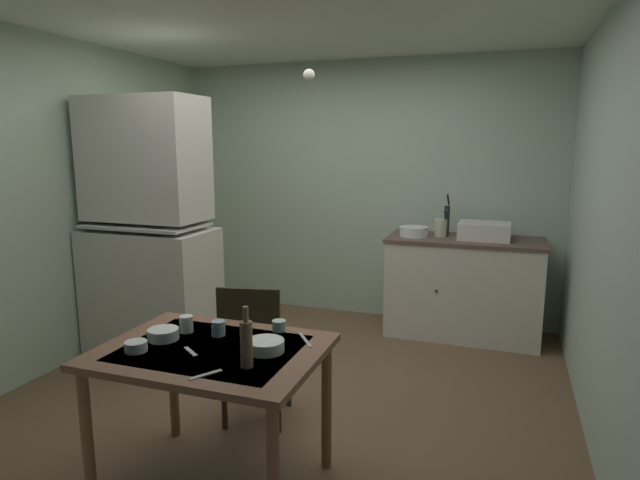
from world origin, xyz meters
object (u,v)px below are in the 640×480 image
(hand_pump, at_px, (447,218))
(hutch_cabinet, at_px, (149,238))
(teacup_cream, at_px, (279,326))
(serving_bowl_wide, at_px, (163,334))
(dining_table, at_px, (212,366))
(mixing_bowl_counter, at_px, (414,232))
(glass_bottle, at_px, (246,343))
(chair_far_side, at_px, (254,351))
(sink_basin, at_px, (484,231))

(hand_pump, bearing_deg, hutch_cabinet, -148.96)
(hutch_cabinet, xyz_separation_m, hand_pump, (2.23, 1.34, 0.09))
(hutch_cabinet, bearing_deg, teacup_cream, -33.15)
(hutch_cabinet, height_order, serving_bowl_wide, hutch_cabinet)
(dining_table, distance_m, teacup_cream, 0.42)
(hutch_cabinet, relative_size, teacup_cream, 28.31)
(hutch_cabinet, bearing_deg, mixing_bowl_counter, 32.57)
(dining_table, distance_m, serving_bowl_wide, 0.32)
(glass_bottle, bearing_deg, chair_far_side, 114.78)
(hutch_cabinet, height_order, teacup_cream, hutch_cabinet)
(hutch_cabinet, xyz_separation_m, mixing_bowl_counter, (1.95, 1.25, -0.03))
(serving_bowl_wide, bearing_deg, teacup_cream, 31.45)
(hutch_cabinet, bearing_deg, serving_bowl_wide, -50.96)
(hand_pump, relative_size, chair_far_side, 0.43)
(sink_basin, height_order, dining_table, sink_basin)
(sink_basin, xyz_separation_m, teacup_cream, (-0.94, -2.36, -0.20))
(teacup_cream, bearing_deg, dining_table, -123.59)
(mixing_bowl_counter, xyz_separation_m, glass_bottle, (-0.28, -2.78, -0.08))
(mixing_bowl_counter, bearing_deg, glass_bottle, -95.69)
(sink_basin, bearing_deg, serving_bowl_wide, -118.53)
(sink_basin, distance_m, serving_bowl_wide, 3.05)
(hand_pump, relative_size, mixing_bowl_counter, 1.51)
(hutch_cabinet, height_order, mixing_bowl_counter, hutch_cabinet)
(hand_pump, xyz_separation_m, glass_bottle, (-0.56, -2.88, -0.21))
(mixing_bowl_counter, height_order, teacup_cream, mixing_bowl_counter)
(teacup_cream, xyz_separation_m, glass_bottle, (0.05, -0.47, 0.09))
(teacup_cream, height_order, glass_bottle, glass_bottle)
(hand_pump, distance_m, serving_bowl_wide, 2.95)
(hutch_cabinet, height_order, sink_basin, hutch_cabinet)
(sink_basin, bearing_deg, glass_bottle, -107.42)
(sink_basin, bearing_deg, dining_table, -113.34)
(serving_bowl_wide, bearing_deg, dining_table, -3.33)
(teacup_cream, relative_size, glass_bottle, 0.26)
(serving_bowl_wide, distance_m, teacup_cream, 0.60)
(teacup_cream, bearing_deg, mixing_bowl_counter, 81.88)
(hutch_cabinet, relative_size, sink_basin, 4.79)
(hand_pump, xyz_separation_m, serving_bowl_wide, (-1.12, -2.72, -0.30))
(mixing_bowl_counter, relative_size, teacup_cream, 3.48)
(dining_table, bearing_deg, glass_bottle, -28.25)
(mixing_bowl_counter, distance_m, chair_far_side, 2.15)
(chair_far_side, distance_m, serving_bowl_wide, 0.72)
(hand_pump, xyz_separation_m, dining_table, (-0.83, -2.73, -0.42))
(hutch_cabinet, bearing_deg, hand_pump, 31.04)
(chair_far_side, relative_size, serving_bowl_wide, 5.79)
(chair_far_side, distance_m, teacup_cream, 0.53)
(sink_basin, height_order, mixing_bowl_counter, sink_basin)
(mixing_bowl_counter, relative_size, glass_bottle, 0.92)
(sink_basin, relative_size, mixing_bowl_counter, 1.70)
(mixing_bowl_counter, xyz_separation_m, chair_far_side, (-0.64, -2.00, -0.47))
(serving_bowl_wide, bearing_deg, mixing_bowl_counter, 72.23)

